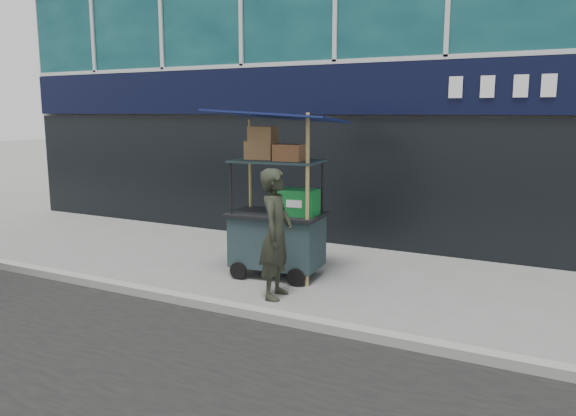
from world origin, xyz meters
The scene contains 4 objects.
ground centered at (0.00, 0.00, 0.00)m, with size 80.00×80.00×0.00m, color slate.
curb centered at (0.00, -0.20, 0.06)m, with size 80.00×0.18×0.12m, color gray.
vendor_cart centered at (0.11, 1.51, 0.89)m, with size 2.01×1.51×2.55m.
vendor_man centered at (0.57, 0.61, 0.88)m, with size 0.64×0.42×1.77m, color black.
Camera 1 is at (4.13, -5.84, 2.51)m, focal length 35.00 mm.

